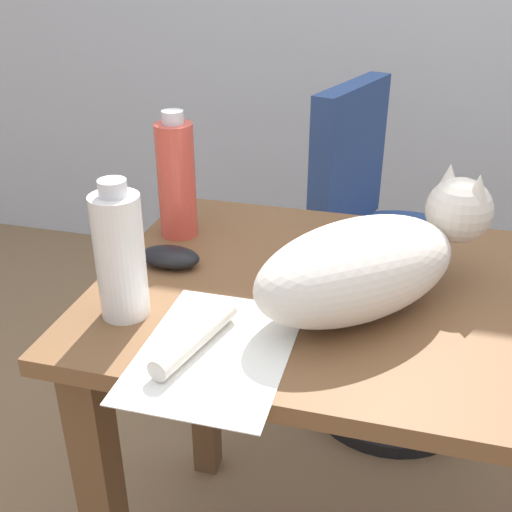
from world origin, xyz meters
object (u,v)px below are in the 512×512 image
object	(u,v)px
water_bottle	(177,179)
spray_bottle	(120,255)
cat	(369,262)
computer_mouse	(169,258)
office_chair	(385,280)

from	to	relation	value
water_bottle	spray_bottle	bearing A→B (deg)	-85.15
cat	computer_mouse	size ratio (longest dim) A/B	4.22
water_bottle	spray_bottle	world-z (taller)	water_bottle
computer_mouse	office_chair	bearing A→B (deg)	61.62
cat	computer_mouse	world-z (taller)	cat
office_chair	spray_bottle	xyz separation A→B (m)	(-0.37, -0.83, 0.44)
cat	office_chair	bearing A→B (deg)	89.45
cat	computer_mouse	xyz separation A→B (m)	(-0.35, 0.04, -0.06)
computer_mouse	spray_bottle	world-z (taller)	spray_bottle
office_chair	water_bottle	bearing A→B (deg)	-126.60
cat	water_bottle	world-z (taller)	water_bottle
water_bottle	spray_bottle	distance (m)	0.30
computer_mouse	spray_bottle	xyz separation A→B (m)	(-0.01, -0.16, 0.09)
cat	water_bottle	distance (m)	0.43
cat	spray_bottle	xyz separation A→B (m)	(-0.36, -0.12, 0.02)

